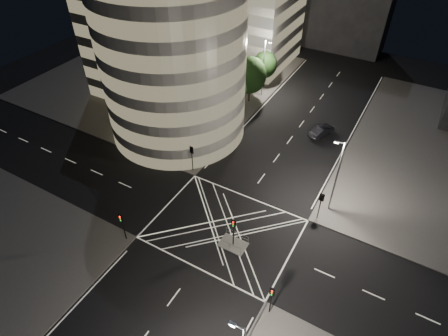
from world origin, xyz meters
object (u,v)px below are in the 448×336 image
Objects in this scene: street_lamp_right_far at (336,175)px; traffic_signal_fl at (192,154)px; traffic_signal_fr at (321,202)px; street_lamp_left_far at (264,67)px; sedan at (321,131)px; traffic_signal_island at (234,228)px; traffic_signal_nr at (272,296)px; central_island at (233,244)px; traffic_signal_nl at (122,222)px; street_lamp_left_near at (208,117)px.

traffic_signal_fl is at bearing -173.12° from street_lamp_right_far.
traffic_signal_fr is (17.60, 0.00, 0.00)m from traffic_signal_fl.
sedan is (13.06, -6.35, -4.79)m from street_lamp_left_far.
traffic_signal_island is 0.40× the size of street_lamp_left_far.
traffic_signal_fl is 1.00× the size of traffic_signal_island.
traffic_signal_fl is at bearing -88.43° from street_lamp_left_far.
sedan is (-5.18, 30.45, -2.17)m from traffic_signal_nr.
traffic_signal_nl is at bearing -153.86° from central_island.
traffic_signal_island is at bearing 107.20° from sedan.
traffic_signal_nr is 0.88× the size of sedan.
sedan is (13.06, 11.65, -4.79)m from street_lamp_left_near.
traffic_signal_nr is (6.80, -5.30, 2.84)m from central_island.
traffic_signal_nl is at bearing -139.09° from street_lamp_right_far.
street_lamp_right_far is at bearing 132.54° from sedan.
traffic_signal_fl is 1.00× the size of traffic_signal_nl.
street_lamp_left_far is 1.00× the size of street_lamp_right_far.
traffic_signal_fr is 0.40× the size of street_lamp_left_near.
traffic_signal_island is (10.80, -8.30, 0.00)m from traffic_signal_fl.
street_lamp_left_near reaches higher than traffic_signal_fl.
street_lamp_right_far is (7.44, 10.50, 5.47)m from central_island.
traffic_signal_nr is at bearing -45.87° from street_lamp_left_near.
street_lamp_right_far is at bearing 40.91° from traffic_signal_nl.
traffic_signal_nr is 0.40× the size of street_lamp_left_far.
traffic_signal_fr is at bearing 37.69° from traffic_signal_nl.
traffic_signal_fl is at bearing 142.46° from central_island.
street_lamp_right_far is at bearing 54.70° from central_island.
traffic_signal_island is (-6.80, -8.30, 0.00)m from traffic_signal_fr.
traffic_signal_nr is at bearing 0.00° from traffic_signal_nl.
central_island is 13.98m from street_lamp_right_far.
traffic_signal_nl reaches higher than central_island.
street_lamp_left_far is at bearing 128.17° from traffic_signal_fr.
street_lamp_left_near is (-18.24, 18.80, 2.63)m from traffic_signal_nr.
traffic_signal_island is 0.40× the size of street_lamp_right_far.
traffic_signal_fl is 22.24m from traffic_signal_nr.
traffic_signal_fr is 10.73m from traffic_signal_island.
sedan is at bearing 67.81° from traffic_signal_nl.
traffic_signal_nl is 1.00× the size of traffic_signal_nr.
sedan is at bearing -25.95° from street_lamp_left_far.
street_lamp_left_near is at bearing 164.08° from traffic_signal_fr.
street_lamp_left_far reaches higher than sedan.
street_lamp_left_far is at bearing 109.95° from central_island.
traffic_signal_nl is 0.88× the size of sedan.
traffic_signal_nl is 36.90m from street_lamp_left_far.
traffic_signal_fl is 1.00× the size of traffic_signal_nr.
street_lamp_right_far is 2.21× the size of sedan.
street_lamp_left_far is 2.21× the size of sedan.
traffic_signal_island reaches higher than central_island.
street_lamp_left_near is at bearing 91.94° from traffic_signal_nl.
traffic_signal_nr reaches higher than sedan.
traffic_signal_nl and traffic_signal_island have the same top height.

